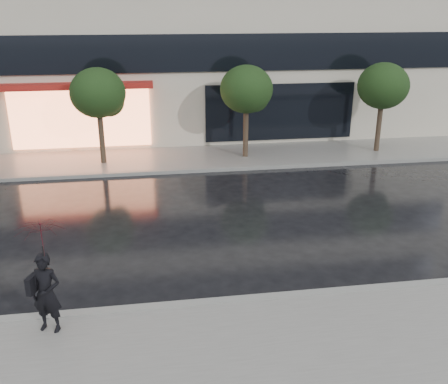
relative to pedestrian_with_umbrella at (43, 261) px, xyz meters
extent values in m
plane|color=black|center=(3.20, 1.51, -1.67)|extent=(120.00, 120.00, 0.00)
cube|color=slate|center=(3.20, -1.74, -1.61)|extent=(60.00, 4.50, 0.12)
cube|color=slate|center=(3.20, 11.76, -1.61)|extent=(60.00, 3.50, 0.12)
cube|color=gray|center=(3.20, 0.51, -1.60)|extent=(60.00, 0.25, 0.14)
cube|color=gray|center=(3.20, 10.01, -1.60)|extent=(60.00, 0.25, 0.14)
cube|color=black|center=(3.20, 13.45, 2.63)|extent=(28.00, 0.12, 1.60)
cube|color=#FF8C59|center=(-0.80, 13.43, -0.07)|extent=(6.00, 0.10, 2.60)
cube|color=#A11D18|center=(-0.80, 13.10, 1.38)|extent=(6.40, 0.70, 0.25)
cube|color=black|center=(8.20, 13.45, -0.07)|extent=(7.00, 0.10, 2.60)
cylinder|color=#33261C|center=(0.20, 11.51, -0.57)|extent=(0.22, 0.22, 2.20)
ellipsoid|color=black|center=(0.20, 11.51, 1.33)|extent=(2.20, 2.20, 1.98)
sphere|color=black|center=(0.60, 11.71, 0.93)|extent=(1.20, 1.20, 1.20)
cylinder|color=#33261C|center=(6.20, 11.51, -0.57)|extent=(0.22, 0.22, 2.20)
ellipsoid|color=black|center=(6.20, 11.51, 1.33)|extent=(2.20, 2.20, 1.98)
sphere|color=black|center=(6.60, 11.71, 0.93)|extent=(1.20, 1.20, 1.20)
cylinder|color=#33261C|center=(12.20, 11.51, -0.57)|extent=(0.22, 0.22, 2.20)
ellipsoid|color=black|center=(12.20, 11.51, 1.33)|extent=(2.20, 2.20, 1.98)
sphere|color=black|center=(12.60, 11.71, 0.93)|extent=(1.20, 1.20, 1.20)
imported|color=black|center=(-0.03, 0.01, -0.71)|extent=(0.71, 0.57, 1.69)
imported|color=#3C0A12|center=(0.02, -0.01, 0.40)|extent=(1.19, 1.20, 0.86)
cylinder|color=black|center=(0.02, -0.01, -0.09)|extent=(0.02, 0.02, 0.84)
cube|color=black|center=(-0.28, 0.03, -0.51)|extent=(0.20, 0.33, 0.36)
camera|label=1|loc=(2.14, -8.88, 4.59)|focal=40.00mm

